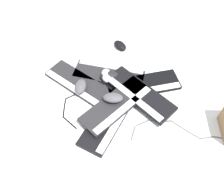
{
  "coord_description": "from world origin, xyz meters",
  "views": [
    {
      "loc": [
        0.96,
        0.01,
        1.19
      ],
      "look_at": [
        0.05,
        0.07,
        0.03
      ],
      "focal_mm": 40.0,
      "sensor_mm": 36.0,
      "label": 1
    }
  ],
  "objects_px": {
    "keyboard_1": "(144,85)",
    "mouse_0": "(109,75)",
    "keyboard_2": "(109,74)",
    "mouse_2": "(81,86)",
    "keyboard_3": "(78,83)",
    "keyboard_5": "(139,94)",
    "mouse_1": "(107,75)",
    "keyboard_4": "(117,105)",
    "mouse_3": "(113,98)",
    "keyboard_0": "(109,118)",
    "mouse_4": "(120,45)"
  },
  "relations": [
    {
      "from": "keyboard_1",
      "to": "mouse_0",
      "type": "distance_m",
      "value": 0.22
    },
    {
      "from": "keyboard_1",
      "to": "keyboard_2",
      "type": "xyz_separation_m",
      "value": [
        -0.11,
        -0.2,
        0.0
      ]
    },
    {
      "from": "mouse_2",
      "to": "mouse_0",
      "type": "bearing_deg",
      "value": 121.89
    },
    {
      "from": "keyboard_1",
      "to": "keyboard_3",
      "type": "relative_size",
      "value": 1.07
    },
    {
      "from": "keyboard_5",
      "to": "mouse_2",
      "type": "height_order",
      "value": "mouse_2"
    },
    {
      "from": "keyboard_2",
      "to": "keyboard_3",
      "type": "bearing_deg",
      "value": -71.99
    },
    {
      "from": "mouse_1",
      "to": "mouse_2",
      "type": "xyz_separation_m",
      "value": [
        0.08,
        -0.16,
        0.0
      ]
    },
    {
      "from": "keyboard_4",
      "to": "mouse_1",
      "type": "distance_m",
      "value": 0.22
    },
    {
      "from": "mouse_2",
      "to": "mouse_3",
      "type": "xyz_separation_m",
      "value": [
        0.12,
        0.18,
        0.03
      ]
    },
    {
      "from": "keyboard_5",
      "to": "mouse_3",
      "type": "height_order",
      "value": "mouse_3"
    },
    {
      "from": "keyboard_5",
      "to": "mouse_3",
      "type": "relative_size",
      "value": 3.95
    },
    {
      "from": "mouse_0",
      "to": "mouse_1",
      "type": "bearing_deg",
      "value": -9.88
    },
    {
      "from": "keyboard_1",
      "to": "mouse_0",
      "type": "relative_size",
      "value": 4.16
    },
    {
      "from": "keyboard_3",
      "to": "keyboard_5",
      "type": "bearing_deg",
      "value": 70.23
    },
    {
      "from": "keyboard_1",
      "to": "keyboard_4",
      "type": "distance_m",
      "value": 0.24
    },
    {
      "from": "keyboard_2",
      "to": "keyboard_4",
      "type": "height_order",
      "value": "keyboard_4"
    },
    {
      "from": "keyboard_0",
      "to": "keyboard_3",
      "type": "relative_size",
      "value": 1.06
    },
    {
      "from": "keyboard_1",
      "to": "mouse_3",
      "type": "height_order",
      "value": "mouse_3"
    },
    {
      "from": "keyboard_2",
      "to": "mouse_1",
      "type": "relative_size",
      "value": 4.23
    },
    {
      "from": "keyboard_2",
      "to": "mouse_4",
      "type": "xyz_separation_m",
      "value": [
        -0.26,
        0.09,
        0.01
      ]
    },
    {
      "from": "keyboard_3",
      "to": "mouse_4",
      "type": "height_order",
      "value": "mouse_4"
    },
    {
      "from": "keyboard_3",
      "to": "mouse_2",
      "type": "xyz_separation_m",
      "value": [
        0.05,
        0.02,
        0.04
      ]
    },
    {
      "from": "keyboard_4",
      "to": "keyboard_5",
      "type": "height_order",
      "value": "same"
    },
    {
      "from": "keyboard_1",
      "to": "mouse_4",
      "type": "height_order",
      "value": "mouse_4"
    },
    {
      "from": "keyboard_2",
      "to": "mouse_0",
      "type": "xyz_separation_m",
      "value": [
        0.04,
        -0.0,
        0.04
      ]
    },
    {
      "from": "keyboard_4",
      "to": "mouse_1",
      "type": "relative_size",
      "value": 3.95
    },
    {
      "from": "keyboard_1",
      "to": "mouse_2",
      "type": "xyz_separation_m",
      "value": [
        0.01,
        -0.38,
        0.04
      ]
    },
    {
      "from": "keyboard_1",
      "to": "mouse_4",
      "type": "relative_size",
      "value": 4.16
    },
    {
      "from": "keyboard_0",
      "to": "keyboard_2",
      "type": "height_order",
      "value": "same"
    },
    {
      "from": "keyboard_2",
      "to": "mouse_2",
      "type": "bearing_deg",
      "value": -56.34
    },
    {
      "from": "keyboard_0",
      "to": "keyboard_2",
      "type": "bearing_deg",
      "value": 176.53
    },
    {
      "from": "mouse_1",
      "to": "keyboard_0",
      "type": "bearing_deg",
      "value": 174.95
    },
    {
      "from": "mouse_1",
      "to": "mouse_2",
      "type": "distance_m",
      "value": 0.18
    },
    {
      "from": "mouse_1",
      "to": "mouse_2",
      "type": "height_order",
      "value": "same"
    },
    {
      "from": "keyboard_0",
      "to": "mouse_4",
      "type": "distance_m",
      "value": 0.59
    },
    {
      "from": "keyboard_1",
      "to": "keyboard_4",
      "type": "height_order",
      "value": "keyboard_4"
    },
    {
      "from": "keyboard_4",
      "to": "mouse_4",
      "type": "distance_m",
      "value": 0.52
    },
    {
      "from": "keyboard_4",
      "to": "mouse_2",
      "type": "distance_m",
      "value": 0.25
    },
    {
      "from": "mouse_2",
      "to": "mouse_4",
      "type": "xyz_separation_m",
      "value": [
        -0.37,
        0.27,
        -0.03
      ]
    },
    {
      "from": "keyboard_2",
      "to": "mouse_2",
      "type": "relative_size",
      "value": 4.23
    },
    {
      "from": "keyboard_3",
      "to": "mouse_0",
      "type": "bearing_deg",
      "value": 96.01
    },
    {
      "from": "keyboard_1",
      "to": "mouse_4",
      "type": "bearing_deg",
      "value": -163.14
    },
    {
      "from": "keyboard_0",
      "to": "mouse_4",
      "type": "relative_size",
      "value": 4.11
    },
    {
      "from": "keyboard_1",
      "to": "mouse_1",
      "type": "xyz_separation_m",
      "value": [
        -0.06,
        -0.22,
        0.04
      ]
    },
    {
      "from": "keyboard_2",
      "to": "keyboard_4",
      "type": "bearing_deg",
      "value": 5.68
    },
    {
      "from": "mouse_0",
      "to": "keyboard_0",
      "type": "bearing_deg",
      "value": 79.61
    },
    {
      "from": "keyboard_0",
      "to": "mouse_0",
      "type": "relative_size",
      "value": 4.11
    },
    {
      "from": "keyboard_0",
      "to": "mouse_1",
      "type": "xyz_separation_m",
      "value": [
        -0.28,
        0.0,
        0.04
      ]
    },
    {
      "from": "keyboard_0",
      "to": "keyboard_4",
      "type": "xyz_separation_m",
      "value": [
        -0.07,
        0.05,
        0.03
      ]
    },
    {
      "from": "keyboard_1",
      "to": "mouse_1",
      "type": "bearing_deg",
      "value": -106.1
    }
  ]
}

